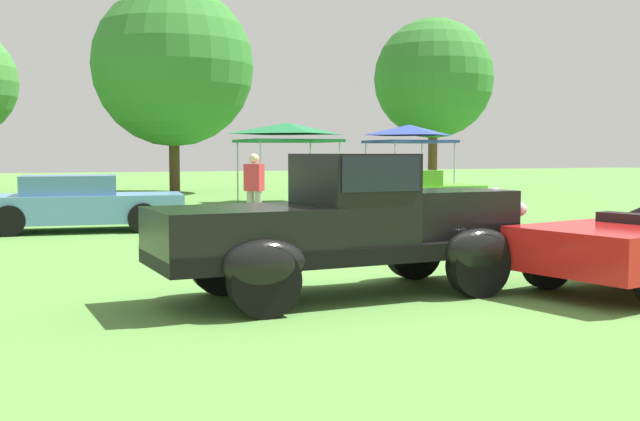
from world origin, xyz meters
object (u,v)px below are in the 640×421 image
show_car_skyblue (77,204)px  canopy_tent_center_field (287,131)px  show_car_lime (407,192)px  feature_pickup_truck (346,224)px  spectator_near_truck (254,189)px  canopy_tent_right_field (409,133)px

show_car_skyblue → canopy_tent_center_field: size_ratio=1.53×
show_car_lime → feature_pickup_truck: bearing=-121.3°
feature_pickup_truck → show_car_skyblue: 9.41m
feature_pickup_truck → spectator_near_truck: 8.13m
canopy_tent_right_field → canopy_tent_center_field: bearing=-178.1°
show_car_lime → canopy_tent_right_field: (3.04, 5.62, 1.82)m
show_car_lime → spectator_near_truck: spectator_near_truck is taller
canopy_tent_center_field → canopy_tent_right_field: (4.71, 0.15, -0.00)m
show_car_lime → canopy_tent_right_field: 6.64m
feature_pickup_truck → canopy_tent_center_field: size_ratio=1.57×
show_car_skyblue → canopy_tent_center_field: (7.26, 7.03, 1.82)m
show_car_lime → spectator_near_truck: (-5.22, -2.61, 0.31)m
feature_pickup_truck → show_car_lime: size_ratio=1.12×
show_car_skyblue → canopy_tent_center_field: 10.27m
show_car_skyblue → canopy_tent_right_field: 14.08m
canopy_tent_center_field → spectator_near_truck: bearing=-113.8°
feature_pickup_truck → canopy_tent_right_field: canopy_tent_right_field is taller
feature_pickup_truck → show_car_skyblue: feature_pickup_truck is taller
show_car_skyblue → show_car_lime: 9.06m
canopy_tent_center_field → show_car_skyblue: bearing=-135.9°
spectator_near_truck → canopy_tent_center_field: size_ratio=0.56×
feature_pickup_truck → spectator_near_truck: bearing=81.2°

